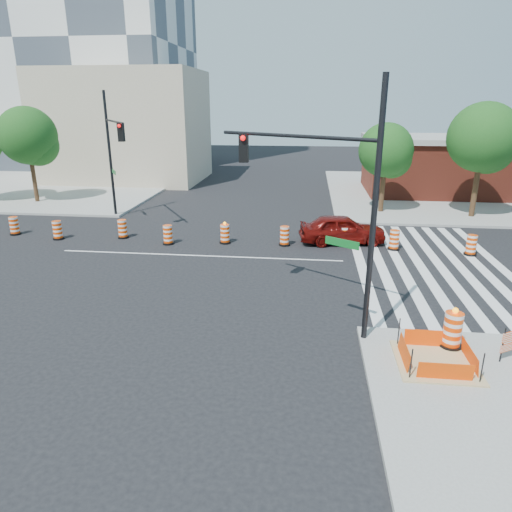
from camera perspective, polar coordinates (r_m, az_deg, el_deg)
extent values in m
plane|color=black|center=(22.62, -7.12, 0.04)|extent=(120.00, 120.00, 0.00)
cube|color=gray|center=(41.46, 24.63, 7.14)|extent=(22.00, 22.00, 0.15)
cube|color=gray|center=(45.78, -24.26, 8.14)|extent=(22.00, 22.00, 0.15)
cube|color=silver|center=(22.15, 12.89, -0.68)|extent=(0.45, 13.50, 0.01)
cube|color=silver|center=(22.28, 15.19, -0.76)|extent=(0.45, 13.50, 0.01)
cube|color=silver|center=(22.43, 17.46, -0.84)|extent=(0.45, 13.50, 0.01)
cube|color=silver|center=(22.63, 19.70, -0.92)|extent=(0.45, 13.50, 0.01)
cube|color=silver|center=(22.85, 21.89, -0.99)|extent=(0.45, 13.50, 0.01)
cube|color=silver|center=(23.11, 24.04, -1.07)|extent=(0.45, 13.50, 0.01)
cube|color=silver|center=(23.40, 26.14, -1.13)|extent=(0.45, 13.50, 0.01)
cube|color=silver|center=(23.72, 28.18, -1.20)|extent=(0.45, 13.50, 0.01)
cube|color=silver|center=(22.62, -7.12, 0.06)|extent=(14.00, 0.12, 0.01)
cube|color=tan|center=(14.23, 21.52, -12.23)|extent=(2.20, 2.20, 0.05)
cube|color=#EE4104|center=(13.37, 22.59, -13.25)|extent=(1.44, 0.02, 0.55)
cube|color=#EE4104|center=(14.87, 20.80, -9.64)|extent=(1.44, 0.02, 0.55)
cube|color=#EE4104|center=(13.90, 17.99, -11.39)|extent=(0.02, 1.44, 0.55)
cube|color=#EE4104|center=(14.38, 25.17, -11.27)|extent=(0.02, 1.44, 0.55)
cylinder|color=black|center=(13.05, 18.80, -12.68)|extent=(0.04, 0.04, 0.90)
cylinder|color=black|center=(13.56, 26.42, -12.48)|extent=(0.04, 0.04, 0.90)
cylinder|color=black|center=(14.59, 17.41, -9.04)|extent=(0.04, 0.04, 0.90)
cylinder|color=black|center=(15.05, 24.23, -9.01)|extent=(0.04, 0.04, 0.90)
cube|color=maroon|center=(41.16, 25.01, 9.90)|extent=(16.00, 8.00, 4.20)
cube|color=gray|center=(40.94, 25.46, 13.06)|extent=(16.50, 8.50, 0.40)
cube|color=#BAAA8E|center=(46.19, -15.89, 15.31)|extent=(14.00, 10.00, 10.00)
imported|color=#5D0B07|center=(24.71, 10.73, 3.33)|extent=(4.74, 2.46, 1.54)
cylinder|color=black|center=(13.60, 14.51, 4.74)|extent=(0.17, 0.17, 7.77)
cylinder|color=black|center=(14.73, 4.64, 14.73)|extent=(4.95, 3.27, 0.12)
cube|color=black|center=(16.02, -1.55, 13.36)|extent=(0.31, 0.27, 0.97)
sphere|color=#FF0C0C|center=(15.82, -1.65, 14.52)|extent=(0.17, 0.17, 0.17)
cube|color=#0C591E|center=(14.27, 10.70, 1.62)|extent=(1.00, 0.67, 0.24)
cylinder|color=black|center=(31.06, -17.80, 11.98)|extent=(0.17, 0.17, 7.72)
cylinder|color=black|center=(28.05, -17.33, 15.76)|extent=(3.17, 4.97, 0.12)
cube|color=black|center=(26.07, -16.51, 14.61)|extent=(0.31, 0.27, 0.97)
sphere|color=#FF0C0C|center=(25.89, -16.74, 15.31)|extent=(0.17, 0.17, 0.17)
cube|color=#0C591E|center=(30.22, -17.34, 10.01)|extent=(0.65, 1.00, 0.24)
cylinder|color=black|center=(15.18, 23.09, -10.28)|extent=(0.67, 0.67, 0.11)
cylinder|color=#EB4004|center=(14.94, 23.36, -8.40)|extent=(0.53, 0.53, 1.06)
sphere|color=#FF990C|center=(14.68, 23.66, -6.27)|extent=(0.18, 0.18, 0.18)
cube|color=#EB4004|center=(15.18, 29.36, -9.78)|extent=(0.81, 0.50, 0.24)
cylinder|color=black|center=(14.82, 28.47, -9.75)|extent=(0.04, 0.04, 1.07)
cylinder|color=#382314|center=(37.71, -26.07, 9.21)|extent=(0.30, 0.30, 4.36)
sphere|color=#124215|center=(37.44, -26.67, 13.30)|extent=(4.09, 4.09, 4.09)
sphere|color=#124215|center=(37.48, -25.67, 12.39)|extent=(3.00, 3.00, 3.00)
sphere|color=#124215|center=(37.51, -27.23, 12.60)|extent=(2.72, 2.72, 2.72)
cylinder|color=#382314|center=(31.92, 15.54, 8.45)|extent=(0.32, 0.32, 3.74)
sphere|color=#124215|center=(31.62, 15.92, 12.62)|extent=(3.51, 3.51, 3.51)
sphere|color=#124215|center=(32.05, 16.64, 11.57)|extent=(2.57, 2.57, 2.57)
sphere|color=#124215|center=(31.40, 15.18, 12.00)|extent=(2.34, 2.34, 2.34)
cylinder|color=#382314|center=(32.50, 25.81, 8.18)|extent=(0.34, 0.34, 4.55)
sphere|color=#124215|center=(32.19, 26.53, 13.14)|extent=(4.27, 4.27, 4.27)
sphere|color=#124215|center=(32.72, 27.05, 11.86)|extent=(3.13, 3.13, 3.13)
sphere|color=#124215|center=(31.89, 25.82, 12.43)|extent=(2.84, 2.84, 2.84)
cylinder|color=black|center=(29.44, -27.84, 2.49)|extent=(0.60, 0.60, 0.10)
cylinder|color=#EB4004|center=(29.33, -27.99, 3.42)|extent=(0.48, 0.48, 0.95)
cylinder|color=black|center=(27.41, -23.44, 2.05)|extent=(0.60, 0.60, 0.10)
cylinder|color=#EB4004|center=(27.28, -23.58, 3.05)|extent=(0.48, 0.48, 0.95)
cylinder|color=black|center=(26.46, -16.25, 2.30)|extent=(0.60, 0.60, 0.10)
cylinder|color=#EB4004|center=(26.32, -16.35, 3.35)|extent=(0.48, 0.48, 0.95)
cylinder|color=black|center=(24.72, -10.89, 1.59)|extent=(0.60, 0.60, 0.10)
cylinder|color=#EB4004|center=(24.58, -10.96, 2.71)|extent=(0.48, 0.48, 0.95)
cylinder|color=black|center=(24.49, -3.88, 1.73)|extent=(0.60, 0.60, 0.10)
cylinder|color=#EB4004|center=(24.35, -3.90, 2.85)|extent=(0.48, 0.48, 0.95)
sphere|color=#FF990C|center=(24.20, -3.93, 4.11)|extent=(0.16, 0.16, 0.16)
cylinder|color=black|center=(24.10, 3.57, 1.46)|extent=(0.60, 0.60, 0.10)
cylinder|color=#EB4004|center=(23.96, 3.60, 2.60)|extent=(0.48, 0.48, 0.95)
cylinder|color=black|center=(24.41, 10.84, 1.37)|extent=(0.60, 0.60, 0.10)
cylinder|color=#EB4004|center=(24.26, 10.91, 2.50)|extent=(0.48, 0.48, 0.95)
cylinder|color=black|center=(24.39, 16.78, 0.88)|extent=(0.60, 0.60, 0.10)
cylinder|color=#EB4004|center=(24.25, 16.89, 2.01)|extent=(0.48, 0.48, 0.95)
cylinder|color=black|center=(24.88, 25.16, 0.22)|extent=(0.60, 0.60, 0.10)
cylinder|color=#EB4004|center=(24.74, 25.32, 1.32)|extent=(0.48, 0.48, 0.95)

